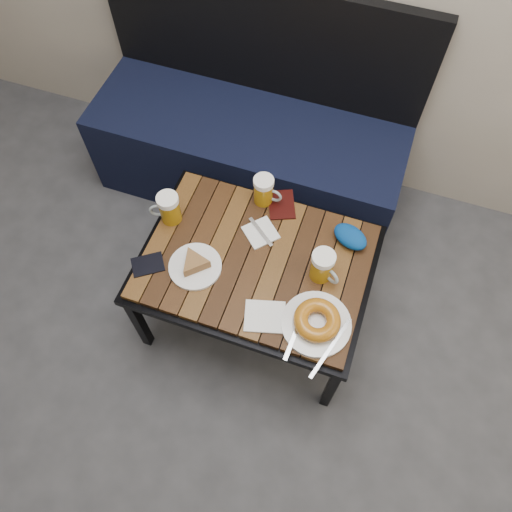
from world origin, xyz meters
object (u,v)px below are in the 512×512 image
(beer_mug_centre, at_px, (264,190))
(passport_burgundy, at_px, (282,205))
(cafe_table, at_px, (256,266))
(passport_navy, at_px, (148,265))
(bench, at_px, (249,146))
(plate_pie, at_px, (195,265))
(knit_pouch, at_px, (350,237))
(beer_mug_right, at_px, (323,266))
(beer_mug_left, at_px, (169,208))
(plate_bagel, at_px, (317,322))

(beer_mug_centre, bearing_deg, passport_burgundy, 3.90)
(cafe_table, bearing_deg, passport_navy, -157.77)
(bench, relative_size, plate_pie, 7.35)
(passport_navy, xyz_separation_m, knit_pouch, (0.66, 0.34, 0.03))
(knit_pouch, bearing_deg, beer_mug_centre, 168.66)
(bench, distance_m, beer_mug_right, 0.86)
(cafe_table, height_order, plate_pie, plate_pie)
(cafe_table, height_order, passport_burgundy, passport_burgundy)
(beer_mug_right, height_order, passport_burgundy, beer_mug_right)
(beer_mug_right, distance_m, passport_burgundy, 0.34)
(plate_pie, bearing_deg, beer_mug_left, 135.22)
(beer_mug_centre, height_order, plate_bagel, beer_mug_centre)
(plate_bagel, distance_m, knit_pouch, 0.36)
(passport_burgundy, bearing_deg, beer_mug_left, -175.32)
(bench, bearing_deg, beer_mug_left, -99.23)
(plate_pie, relative_size, plate_bagel, 0.62)
(plate_bagel, distance_m, passport_navy, 0.63)
(beer_mug_left, bearing_deg, knit_pouch, 169.02)
(beer_mug_left, bearing_deg, passport_navy, 69.18)
(beer_mug_left, relative_size, passport_burgundy, 0.96)
(plate_bagel, height_order, passport_navy, plate_bagel)
(beer_mug_left, xyz_separation_m, plate_bagel, (0.63, -0.24, -0.04))
(beer_mug_left, xyz_separation_m, knit_pouch, (0.66, 0.12, -0.04))
(beer_mug_right, height_order, plate_bagel, beer_mug_right)
(beer_mug_right, bearing_deg, passport_navy, -135.33)
(bench, bearing_deg, beer_mug_right, -52.40)
(beer_mug_right, distance_m, knit_pouch, 0.19)
(bench, distance_m, knit_pouch, 0.77)
(passport_navy, bearing_deg, knit_pouch, 82.08)
(beer_mug_centre, relative_size, knit_pouch, 0.93)
(beer_mug_left, bearing_deg, cafe_table, 148.20)
(beer_mug_centre, height_order, plate_pie, beer_mug_centre)
(bench, height_order, cafe_table, bench)
(beer_mug_right, xyz_separation_m, plate_pie, (-0.43, -0.12, -0.04))
(plate_pie, bearing_deg, knit_pouch, 30.35)
(plate_pie, xyz_separation_m, passport_burgundy, (0.21, 0.36, -0.02))
(beer_mug_left, xyz_separation_m, beer_mug_centre, (0.30, 0.19, -0.00))
(plate_bagel, bearing_deg, beer_mug_right, 100.93)
(bench, height_order, knit_pouch, bench)
(plate_bagel, bearing_deg, passport_burgundy, 120.99)
(beer_mug_centre, distance_m, beer_mug_right, 0.38)
(bench, relative_size, cafe_table, 1.67)
(beer_mug_left, distance_m, beer_mug_centre, 0.36)
(plate_bagel, height_order, knit_pouch, plate_bagel)
(beer_mug_right, relative_size, passport_navy, 1.17)
(beer_mug_right, distance_m, plate_bagel, 0.20)
(beer_mug_centre, xyz_separation_m, beer_mug_right, (0.29, -0.24, 0.00))
(beer_mug_left, height_order, knit_pouch, beer_mug_left)
(beer_mug_centre, xyz_separation_m, knit_pouch, (0.36, -0.07, -0.03))
(cafe_table, distance_m, knit_pouch, 0.36)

